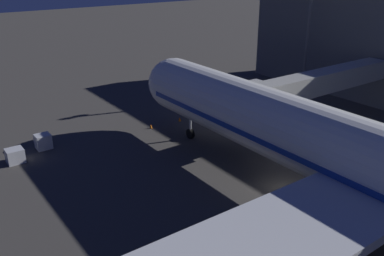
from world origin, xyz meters
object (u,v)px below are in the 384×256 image
at_px(jet_bridge, 310,85).
at_px(baggage_container_mid_row, 15,156).
at_px(traffic_cone_nose_starboard, 151,126).
at_px(apron_floodlight_mast, 308,27).
at_px(airliner_at_gate, 380,169).
at_px(baggage_container_near_belt, 43,142).
at_px(traffic_cone_nose_port, 180,119).

height_order(jet_bridge, baggage_container_mid_row, jet_bridge).
relative_size(jet_bridge, traffic_cone_nose_starboard, 44.60).
bearing_deg(traffic_cone_nose_starboard, apron_floodlight_mast, 178.41).
height_order(apron_floodlight_mast, traffic_cone_nose_starboard, apron_floodlight_mast).
relative_size(airliner_at_gate, baggage_container_near_belt, 36.75).
distance_m(airliner_at_gate, traffic_cone_nose_port, 29.71).
xyz_separation_m(baggage_container_near_belt, traffic_cone_nose_starboard, (-12.93, 1.88, -0.56)).
relative_size(traffic_cone_nose_port, traffic_cone_nose_starboard, 1.00).
distance_m(baggage_container_near_belt, traffic_cone_nose_starboard, 13.08).
xyz_separation_m(jet_bridge, baggage_container_mid_row, (31.68, -12.04, -5.21)).
relative_size(baggage_container_near_belt, traffic_cone_nose_port, 3.02).
height_order(apron_floodlight_mast, baggage_container_near_belt, apron_floodlight_mast).
relative_size(airliner_at_gate, traffic_cone_nose_starboard, 110.95).
bearing_deg(airliner_at_gate, apron_floodlight_mast, -131.99).
distance_m(airliner_at_gate, apron_floodlight_mast, 38.37).
bearing_deg(traffic_cone_nose_port, jet_bridge, 132.10).
bearing_deg(traffic_cone_nose_port, airliner_at_gate, 85.68).
relative_size(baggage_container_mid_row, traffic_cone_nose_port, 3.17).
distance_m(jet_bridge, baggage_container_mid_row, 34.29).
xyz_separation_m(airliner_at_gate, traffic_cone_nose_starboard, (2.20, -29.10, -5.58)).
relative_size(jet_bridge, traffic_cone_nose_port, 44.60).
bearing_deg(baggage_container_near_belt, apron_floodlight_mast, 176.27).
height_order(airliner_at_gate, apron_floodlight_mast, airliner_at_gate).
height_order(baggage_container_near_belt, traffic_cone_nose_port, baggage_container_near_belt).
bearing_deg(baggage_container_mid_row, traffic_cone_nose_port, 179.81).
xyz_separation_m(jet_bridge, traffic_cone_nose_starboard, (15.21, -11.97, -5.69)).
relative_size(apron_floodlight_mast, baggage_container_mid_row, 10.11).
distance_m(apron_floodlight_mast, traffic_cone_nose_starboard, 29.45).
distance_m(baggage_container_mid_row, traffic_cone_nose_starboard, 16.47).
distance_m(airliner_at_gate, baggage_container_near_belt, 34.84).
distance_m(baggage_container_mid_row, traffic_cone_nose_port, 20.87).
relative_size(jet_bridge, apron_floodlight_mast, 1.39).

